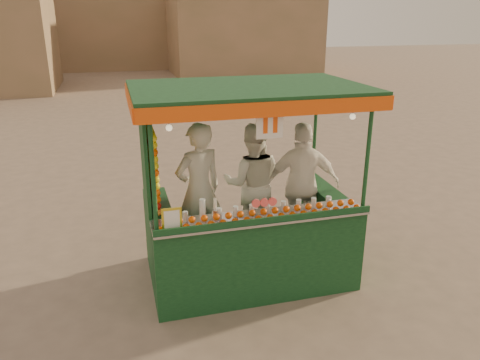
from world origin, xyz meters
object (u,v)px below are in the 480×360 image
object	(u,v)px
vendor_left	(199,190)
vendor_middle	(253,184)
juice_cart	(245,223)
vendor_right	(302,185)

from	to	relation	value
vendor_left	vendor_middle	world-z (taller)	vendor_left
vendor_left	juice_cart	bearing A→B (deg)	128.33
vendor_middle	vendor_left	bearing A→B (deg)	30.26
vendor_left	vendor_middle	xyz separation A→B (m)	(0.85, 0.19, -0.05)
juice_cart	vendor_left	size ratio (longest dim) A/B	1.56
juice_cart	vendor_middle	world-z (taller)	juice_cart
vendor_left	vendor_right	size ratio (longest dim) A/B	1.04
juice_cart	vendor_left	distance (m)	0.79
juice_cart	vendor_left	xyz separation A→B (m)	(-0.57, 0.37, 0.40)
juice_cart	vendor_left	world-z (taller)	juice_cart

